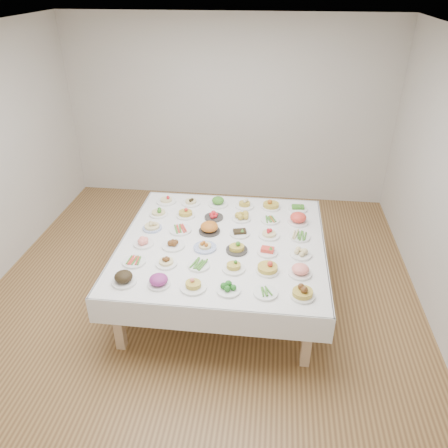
# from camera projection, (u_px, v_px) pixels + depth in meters

# --- Properties ---
(room_envelope) EXTENTS (5.02, 5.02, 2.81)m
(room_envelope) POSITION_uv_depth(u_px,v_px,m) (199.00, 139.00, 4.30)
(room_envelope) COLOR olive
(room_envelope) RESTS_ON ground
(display_table) EXTENTS (2.19, 2.19, 0.75)m
(display_table) POSITION_uv_depth(u_px,v_px,m) (222.00, 247.00, 4.73)
(display_table) COLOR white
(display_table) RESTS_ON ground
(dish_0) EXTENTS (0.23, 0.23, 0.14)m
(dish_0) POSITION_uv_depth(u_px,v_px,m) (124.00, 277.00, 4.04)
(dish_0) COLOR white
(dish_0) RESTS_ON display_table
(dish_1) EXTENTS (0.21, 0.21, 0.12)m
(dish_1) POSITION_uv_depth(u_px,v_px,m) (159.00, 280.00, 4.01)
(dish_1) COLOR white
(dish_1) RESTS_ON display_table
(dish_2) EXTENTS (0.24, 0.24, 0.12)m
(dish_2) POSITION_uv_depth(u_px,v_px,m) (193.00, 284.00, 3.98)
(dish_2) COLOR white
(dish_2) RESTS_ON display_table
(dish_3) EXTENTS (0.22, 0.22, 0.10)m
(dish_3) POSITION_uv_depth(u_px,v_px,m) (228.00, 287.00, 3.94)
(dish_3) COLOR white
(dish_3) RESTS_ON display_table
(dish_4) EXTENTS (0.22, 0.22, 0.05)m
(dish_4) POSITION_uv_depth(u_px,v_px,m) (265.00, 292.00, 3.92)
(dish_4) COLOR white
(dish_4) RESTS_ON display_table
(dish_5) EXTENTS (0.26, 0.25, 0.15)m
(dish_5) POSITION_uv_depth(u_px,v_px,m) (303.00, 290.00, 3.86)
(dish_5) COLOR white
(dish_5) RESTS_ON display_table
(dish_6) EXTENTS (0.23, 0.23, 0.05)m
(dish_6) POSITION_uv_depth(u_px,v_px,m) (134.00, 261.00, 4.34)
(dish_6) COLOR white
(dish_6) RESTS_ON display_table
(dish_7) EXTENTS (0.21, 0.21, 0.11)m
(dish_7) POSITION_uv_depth(u_px,v_px,m) (166.00, 261.00, 4.30)
(dish_7) COLOR white
(dish_7) RESTS_ON display_table
(dish_8) EXTENTS (0.22, 0.21, 0.05)m
(dish_8) POSITION_uv_depth(u_px,v_px,m) (199.00, 265.00, 4.28)
(dish_8) COLOR white
(dish_8) RESTS_ON display_table
(dish_9) EXTENTS (0.22, 0.22, 0.11)m
(dish_9) POSITION_uv_depth(u_px,v_px,m) (234.00, 266.00, 4.23)
(dish_9) COLOR white
(dish_9) RESTS_ON display_table
(dish_10) EXTENTS (0.23, 0.23, 0.14)m
(dish_10) POSITION_uv_depth(u_px,v_px,m) (268.00, 266.00, 4.19)
(dish_10) COLOR white
(dish_10) RESTS_ON display_table
(dish_11) EXTENTS (0.24, 0.24, 0.13)m
(dish_11) POSITION_uv_depth(u_px,v_px,m) (300.00, 269.00, 4.16)
(dish_11) COLOR white
(dish_11) RESTS_ON display_table
(dish_12) EXTENTS (0.21, 0.21, 0.10)m
(dish_12) POSITION_uv_depth(u_px,v_px,m) (144.00, 241.00, 4.62)
(dish_12) COLOR white
(dish_12) RESTS_ON display_table
(dish_13) EXTENTS (0.24, 0.24, 0.10)m
(dish_13) POSITION_uv_depth(u_px,v_px,m) (173.00, 243.00, 4.59)
(dish_13) COLOR white
(dish_13) RESTS_ON display_table
(dish_14) EXTENTS (0.24, 0.24, 0.11)m
(dish_14) POSITION_uv_depth(u_px,v_px,m) (205.00, 245.00, 4.55)
(dish_14) COLOR #4C66B2
(dish_14) RESTS_ON display_table
(dish_15) EXTENTS (0.22, 0.22, 0.14)m
(dish_15) POSITION_uv_depth(u_px,v_px,m) (237.00, 246.00, 4.50)
(dish_15) COLOR #2F2D2A
(dish_15) RESTS_ON display_table
(dish_16) EXTENTS (0.21, 0.21, 0.09)m
(dish_16) POSITION_uv_depth(u_px,v_px,m) (267.00, 250.00, 4.48)
(dish_16) COLOR white
(dish_16) RESTS_ON display_table
(dish_17) EXTENTS (0.22, 0.22, 0.09)m
(dish_17) POSITION_uv_depth(u_px,v_px,m) (301.00, 252.00, 4.44)
(dish_17) COLOR white
(dish_17) RESTS_ON display_table
(dish_18) EXTENTS (0.21, 0.21, 0.12)m
(dish_18) POSITION_uv_depth(u_px,v_px,m) (152.00, 225.00, 4.89)
(dish_18) COLOR #4C66B2
(dish_18) RESTS_ON display_table
(dish_19) EXTENTS (0.26, 0.25, 0.06)m
(dish_19) POSITION_uv_depth(u_px,v_px,m) (180.00, 229.00, 4.87)
(dish_19) COLOR white
(dish_19) RESTS_ON display_table
(dish_20) EXTENTS (0.25, 0.25, 0.15)m
(dish_20) POSITION_uv_depth(u_px,v_px,m) (209.00, 227.00, 4.82)
(dish_20) COLOR #2F2D2A
(dish_20) RESTS_ON display_table
(dish_21) EXTENTS (0.22, 0.22, 0.09)m
(dish_21) POSITION_uv_depth(u_px,v_px,m) (240.00, 232.00, 4.80)
(dish_21) COLOR white
(dish_21) RESTS_ON display_table
(dish_22) EXTENTS (0.23, 0.23, 0.12)m
(dish_22) POSITION_uv_depth(u_px,v_px,m) (269.00, 232.00, 4.75)
(dish_22) COLOR white
(dish_22) RESTS_ON display_table
(dish_23) EXTENTS (0.23, 0.22, 0.06)m
(dish_23) POSITION_uv_depth(u_px,v_px,m) (299.00, 236.00, 4.75)
(dish_23) COLOR white
(dish_23) RESTS_ON display_table
(dish_24) EXTENTS (0.22, 0.22, 0.12)m
(dish_24) POSITION_uv_depth(u_px,v_px,m) (158.00, 211.00, 5.17)
(dish_24) COLOR white
(dish_24) RESTS_ON display_table
(dish_25) EXTENTS (0.22, 0.22, 0.14)m
(dish_25) POSITION_uv_depth(u_px,v_px,m) (185.00, 211.00, 5.14)
(dish_25) COLOR white
(dish_25) RESTS_ON display_table
(dish_26) EXTENTS (0.22, 0.22, 0.09)m
(dish_26) POSITION_uv_depth(u_px,v_px,m) (214.00, 216.00, 5.11)
(dish_26) COLOR #2F2D2A
(dish_26) RESTS_ON display_table
(dish_27) EXTENTS (0.23, 0.23, 0.11)m
(dish_27) POSITION_uv_depth(u_px,v_px,m) (241.00, 216.00, 5.08)
(dish_27) COLOR white
(dish_27) RESTS_ON display_table
(dish_28) EXTENTS (0.21, 0.21, 0.05)m
(dish_28) POSITION_uv_depth(u_px,v_px,m) (270.00, 220.00, 5.06)
(dish_28) COLOR white
(dish_28) RESTS_ON display_table
(dish_29) EXTENTS (0.24, 0.24, 0.14)m
(dish_29) POSITION_uv_depth(u_px,v_px,m) (298.00, 218.00, 5.00)
(dish_29) COLOR white
(dish_29) RESTS_ON display_table
(dish_30) EXTENTS (0.24, 0.24, 0.12)m
(dish_30) POSITION_uv_depth(u_px,v_px,m) (166.00, 198.00, 5.46)
(dish_30) COLOR white
(dish_30) RESTS_ON display_table
(dish_31) EXTENTS (0.23, 0.23, 0.11)m
(dish_31) POSITION_uv_depth(u_px,v_px,m) (191.00, 200.00, 5.42)
(dish_31) COLOR white
(dish_31) RESTS_ON display_table
(dish_32) EXTENTS (0.24, 0.24, 0.13)m
(dish_32) POSITION_uv_depth(u_px,v_px,m) (218.00, 201.00, 5.39)
(dish_32) COLOR white
(dish_32) RESTS_ON display_table
(dish_33) EXTENTS (0.23, 0.23, 0.13)m
(dish_33) POSITION_uv_depth(u_px,v_px,m) (245.00, 203.00, 5.35)
(dish_33) COLOR white
(dish_33) RESTS_ON display_table
(dish_34) EXTENTS (0.22, 0.22, 0.15)m
(dish_34) POSITION_uv_depth(u_px,v_px,m) (271.00, 203.00, 5.32)
(dish_34) COLOR white
(dish_34) RESTS_ON display_table
(dish_35) EXTENTS (0.23, 0.23, 0.09)m
(dish_35) POSITION_uv_depth(u_px,v_px,m) (298.00, 207.00, 5.30)
(dish_35) COLOR white
(dish_35) RESTS_ON display_table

